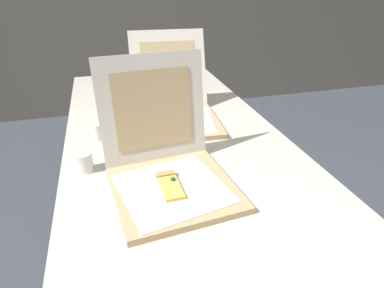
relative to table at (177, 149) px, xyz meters
name	(u,v)px	position (x,y,z in m)	size (l,w,h in m)	color
table	(177,149)	(0.00, 0.00, 0.00)	(0.92, 2.17, 0.74)	silver
pizza_box_front	(169,170)	(-0.10, -0.31, 0.10)	(0.42, 0.47, 0.39)	tan
pizza_box_middle	(176,109)	(0.04, 0.21, 0.10)	(0.41, 0.53, 0.38)	tan
cup_white_near_center	(84,162)	(-0.37, -0.15, 0.08)	(0.06, 0.06, 0.07)	white
cup_white_mid	(98,131)	(-0.32, 0.10, 0.08)	(0.06, 0.06, 0.07)	white
cup_white_far	(110,108)	(-0.26, 0.35, 0.08)	(0.06, 0.06, 0.07)	white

